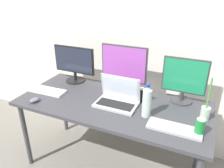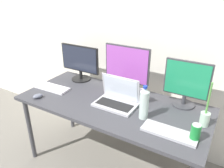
{
  "view_description": "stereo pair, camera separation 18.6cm",
  "coord_description": "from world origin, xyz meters",
  "px_view_note": "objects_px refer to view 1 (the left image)",
  "views": [
    {
      "loc": [
        0.69,
        -1.54,
        1.71
      ],
      "look_at": [
        0.0,
        0.0,
        0.92
      ],
      "focal_mm": 35.0,
      "sensor_mm": 36.0,
      "label": 1
    },
    {
      "loc": [
        0.86,
        -1.46,
        1.71
      ],
      "look_at": [
        0.0,
        0.0,
        0.92
      ],
      "focal_mm": 35.0,
      "sensor_mm": 36.0,
      "label": 2
    }
  ],
  "objects_px": {
    "keyboard_aux": "(174,128)",
    "soda_can_near_keyboard": "(200,127)",
    "monitor_left": "(74,63)",
    "mouse_by_keyboard": "(35,100)",
    "bamboo_vase": "(205,112)",
    "water_bottle": "(147,102)",
    "work_desk": "(112,108)",
    "soda_can_by_laptop": "(141,95)",
    "monitor_center": "(123,67)",
    "laptop_silver": "(118,98)",
    "keyboard_main": "(45,90)",
    "monitor_right": "(184,80)"
  },
  "relations": [
    {
      "from": "monitor_center",
      "to": "laptop_silver",
      "type": "height_order",
      "value": "monitor_center"
    },
    {
      "from": "monitor_left",
      "to": "monitor_center",
      "type": "xyz_separation_m",
      "value": [
        0.55,
        0.01,
        0.04
      ]
    },
    {
      "from": "monitor_center",
      "to": "soda_can_by_laptop",
      "type": "height_order",
      "value": "monitor_center"
    },
    {
      "from": "keyboard_aux",
      "to": "keyboard_main",
      "type": "bearing_deg",
      "value": 175.47
    },
    {
      "from": "monitor_center",
      "to": "soda_can_by_laptop",
      "type": "bearing_deg",
      "value": -31.9
    },
    {
      "from": "monitor_left",
      "to": "mouse_by_keyboard",
      "type": "xyz_separation_m",
      "value": [
        -0.08,
        -0.54,
        -0.18
      ]
    },
    {
      "from": "keyboard_main",
      "to": "bamboo_vase",
      "type": "distance_m",
      "value": 1.46
    },
    {
      "from": "monitor_right",
      "to": "bamboo_vase",
      "type": "bearing_deg",
      "value": -47.27
    },
    {
      "from": "keyboard_main",
      "to": "soda_can_by_laptop",
      "type": "distance_m",
      "value": 0.94
    },
    {
      "from": "laptop_silver",
      "to": "bamboo_vase",
      "type": "height_order",
      "value": "bamboo_vase"
    },
    {
      "from": "water_bottle",
      "to": "bamboo_vase",
      "type": "bearing_deg",
      "value": 17.7
    },
    {
      "from": "laptop_silver",
      "to": "bamboo_vase",
      "type": "xyz_separation_m",
      "value": [
        0.71,
        0.05,
        0.01
      ]
    },
    {
      "from": "monitor_left",
      "to": "keyboard_aux",
      "type": "distance_m",
      "value": 1.22
    },
    {
      "from": "monitor_left",
      "to": "bamboo_vase",
      "type": "distance_m",
      "value": 1.34
    },
    {
      "from": "keyboard_aux",
      "to": "mouse_by_keyboard",
      "type": "bearing_deg",
      "value": -174.87
    },
    {
      "from": "keyboard_aux",
      "to": "soda_can_near_keyboard",
      "type": "relative_size",
      "value": 3.08
    },
    {
      "from": "monitor_center",
      "to": "soda_can_by_laptop",
      "type": "relative_size",
      "value": 3.57
    },
    {
      "from": "bamboo_vase",
      "to": "monitor_left",
      "type": "bearing_deg",
      "value": 170.76
    },
    {
      "from": "work_desk",
      "to": "keyboard_main",
      "type": "relative_size",
      "value": 4.02
    },
    {
      "from": "water_bottle",
      "to": "monitor_left",
      "type": "bearing_deg",
      "value": 158.47
    },
    {
      "from": "work_desk",
      "to": "water_bottle",
      "type": "height_order",
      "value": "water_bottle"
    },
    {
      "from": "monitor_center",
      "to": "monitor_right",
      "type": "height_order",
      "value": "monitor_center"
    },
    {
      "from": "soda_can_near_keyboard",
      "to": "bamboo_vase",
      "type": "xyz_separation_m",
      "value": [
        0.02,
        0.21,
        0.01
      ]
    },
    {
      "from": "keyboard_main",
      "to": "mouse_by_keyboard",
      "type": "relative_size",
      "value": 4.61
    },
    {
      "from": "bamboo_vase",
      "to": "water_bottle",
      "type": "bearing_deg",
      "value": -162.3
    },
    {
      "from": "work_desk",
      "to": "laptop_silver",
      "type": "relative_size",
      "value": 4.68
    },
    {
      "from": "work_desk",
      "to": "mouse_by_keyboard",
      "type": "height_order",
      "value": "mouse_by_keyboard"
    },
    {
      "from": "mouse_by_keyboard",
      "to": "monitor_center",
      "type": "bearing_deg",
      "value": 62.32
    },
    {
      "from": "work_desk",
      "to": "bamboo_vase",
      "type": "xyz_separation_m",
      "value": [
        0.76,
        0.05,
        0.13
      ]
    },
    {
      "from": "keyboard_main",
      "to": "mouse_by_keyboard",
      "type": "distance_m",
      "value": 0.22
    },
    {
      "from": "keyboard_aux",
      "to": "soda_can_by_laptop",
      "type": "bearing_deg",
      "value": 138.88
    },
    {
      "from": "mouse_by_keyboard",
      "to": "soda_can_near_keyboard",
      "type": "bearing_deg",
      "value": 25.8
    },
    {
      "from": "keyboard_main",
      "to": "soda_can_by_laptop",
      "type": "xyz_separation_m",
      "value": [
        0.91,
        0.2,
        0.05
      ]
    },
    {
      "from": "keyboard_main",
      "to": "soda_can_near_keyboard",
      "type": "distance_m",
      "value": 1.43
    },
    {
      "from": "work_desk",
      "to": "laptop_silver",
      "type": "distance_m",
      "value": 0.13
    },
    {
      "from": "work_desk",
      "to": "monitor_left",
      "type": "distance_m",
      "value": 0.67
    },
    {
      "from": "monitor_left",
      "to": "laptop_silver",
      "type": "distance_m",
      "value": 0.68
    },
    {
      "from": "monitor_left",
      "to": "mouse_by_keyboard",
      "type": "relative_size",
      "value": 5.06
    },
    {
      "from": "soda_can_by_laptop",
      "to": "laptop_silver",
      "type": "bearing_deg",
      "value": -142.35
    },
    {
      "from": "keyboard_aux",
      "to": "laptop_silver",
      "type": "bearing_deg",
      "value": 161.59
    },
    {
      "from": "bamboo_vase",
      "to": "keyboard_aux",
      "type": "bearing_deg",
      "value": -129.52
    },
    {
      "from": "mouse_by_keyboard",
      "to": "keyboard_main",
      "type": "bearing_deg",
      "value": 126.42
    },
    {
      "from": "laptop_silver",
      "to": "water_bottle",
      "type": "height_order",
      "value": "water_bottle"
    },
    {
      "from": "monitor_center",
      "to": "laptop_silver",
      "type": "relative_size",
      "value": 1.25
    },
    {
      "from": "monitor_right",
      "to": "mouse_by_keyboard",
      "type": "bearing_deg",
      "value": -155.11
    },
    {
      "from": "laptop_silver",
      "to": "keyboard_main",
      "type": "height_order",
      "value": "laptop_silver"
    },
    {
      "from": "work_desk",
      "to": "monitor_center",
      "type": "xyz_separation_m",
      "value": [
        -0.0,
        0.27,
        0.31
      ]
    },
    {
      "from": "work_desk",
      "to": "soda_can_by_laptop",
      "type": "distance_m",
      "value": 0.29
    },
    {
      "from": "work_desk",
      "to": "laptop_silver",
      "type": "bearing_deg",
      "value": -0.89
    },
    {
      "from": "keyboard_aux",
      "to": "mouse_by_keyboard",
      "type": "height_order",
      "value": "mouse_by_keyboard"
    }
  ]
}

